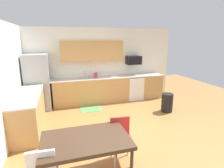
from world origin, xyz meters
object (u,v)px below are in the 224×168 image
chair_near_table (121,136)px  kettle (95,75)px  microwave (134,60)px  trash_bin (167,103)px  chair_far_side (43,168)px  dining_table (86,142)px  oven_range (134,87)px  refrigerator (38,82)px

chair_near_table → kettle: 3.44m
kettle → microwave: bearing=1.9°
microwave → trash_bin: microwave is taller
chair_near_table → chair_far_side: size_ratio=1.00×
dining_table → chair_far_side: (-0.65, -0.18, -0.19)m
dining_table → trash_bin: (2.94, 2.12, -0.40)m
oven_range → chair_near_table: size_ratio=1.07×
dining_table → trash_bin: dining_table is taller
chair_near_table → chair_far_side: 1.44m
microwave → kettle: (-1.51, -0.05, -0.49)m
chair_near_table → trash_bin: size_ratio=1.42×
refrigerator → chair_near_table: 3.72m
chair_near_table → kettle: kettle is taller
refrigerator → microwave: 3.52m
trash_bin → kettle: size_ratio=3.00×
dining_table → chair_near_table: chair_near_table is taller
refrigerator → trash_bin: 4.28m
refrigerator → trash_bin: (3.98, -1.44, -0.62)m
microwave → chair_near_table: (-1.72, -3.44, -1.01)m
refrigerator → dining_table: (1.04, -3.56, -0.22)m
trash_bin → kettle: (-2.02, 1.57, 0.72)m
refrigerator → oven_range: (3.46, 0.08, -0.46)m
chair_near_table → microwave: bearing=63.5°
chair_near_table → trash_bin: chair_near_table is taller
microwave → refrigerator: bearing=-177.0°
chair_near_table → refrigerator: bearing=118.2°
refrigerator → chair_far_side: 3.79m
oven_range → microwave: microwave is taller
microwave → chair_far_side: bearing=-128.1°
dining_table → chair_far_side: 0.70m
chair_near_table → kettle: (0.21, 3.39, 0.52)m
refrigerator → chair_far_side: (0.39, -3.75, -0.41)m
chair_near_table → chair_far_side: same height
oven_range → chair_far_side: size_ratio=1.07×
refrigerator → oven_range: bearing=1.3°
refrigerator → kettle: (1.95, 0.13, 0.10)m
refrigerator → dining_table: bearing=-73.8°
microwave → oven_range: bearing=-90.0°
oven_range → chair_far_side: bearing=-128.8°
oven_range → microwave: size_ratio=1.69×
refrigerator → chair_far_side: size_ratio=2.16×
trash_bin → kettle: bearing=142.2°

